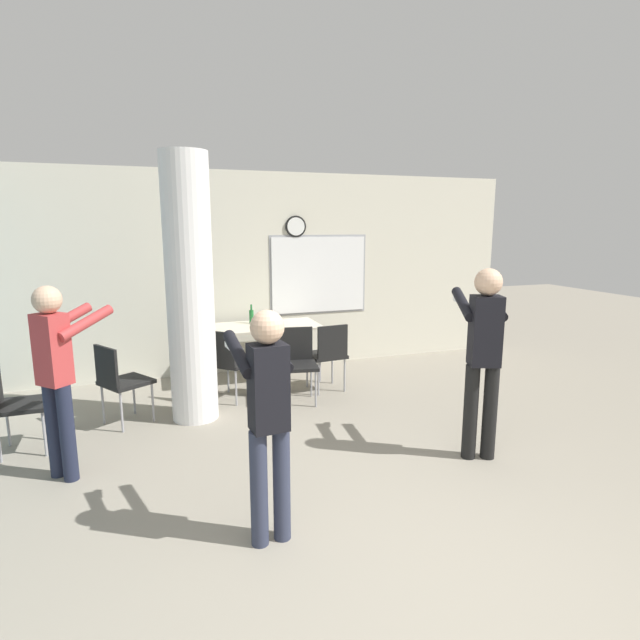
% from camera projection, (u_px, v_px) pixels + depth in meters
% --- Properties ---
extents(ground_plane, '(24.00, 24.00, 0.00)m').
position_uv_depth(ground_plane, '(454.00, 621.00, 2.66)').
color(ground_plane, gray).
extents(wall_back, '(8.00, 0.15, 2.80)m').
position_uv_depth(wall_back, '(255.00, 273.00, 7.09)').
color(wall_back, beige).
rests_on(wall_back, ground_plane).
extents(support_pillar, '(0.49, 0.49, 2.80)m').
position_uv_depth(support_pillar, '(190.00, 291.00, 5.20)').
color(support_pillar, white).
rests_on(support_pillar, ground_plane).
extents(folding_table, '(1.49, 0.77, 0.75)m').
position_uv_depth(folding_table, '(263.00, 329.00, 6.66)').
color(folding_table, beige).
rests_on(folding_table, ground_plane).
extents(bottle_on_table, '(0.06, 0.06, 0.26)m').
position_uv_depth(bottle_on_table, '(251.00, 316.00, 6.77)').
color(bottle_on_table, '#1E6B2D').
rests_on(bottle_on_table, folding_table).
extents(waste_bin, '(0.28, 0.28, 0.39)m').
position_uv_depth(waste_bin, '(262.00, 379.00, 6.18)').
color(waste_bin, gray).
rests_on(waste_bin, ground_plane).
extents(chair_table_front, '(0.51, 0.51, 0.87)m').
position_uv_depth(chair_table_front, '(297.00, 359.00, 5.90)').
color(chair_table_front, black).
rests_on(chair_table_front, ground_plane).
extents(chair_table_left, '(0.62, 0.62, 0.87)m').
position_uv_depth(chair_table_left, '(228.00, 359.00, 5.89)').
color(chair_table_left, black).
rests_on(chair_table_left, ground_plane).
extents(chair_table_right, '(0.48, 0.48, 0.87)m').
position_uv_depth(chair_table_right, '(328.00, 352.00, 6.24)').
color(chair_table_right, black).
rests_on(chair_table_right, ground_plane).
extents(chair_by_left_wall, '(0.45, 0.45, 0.87)m').
position_uv_depth(chair_by_left_wall, '(13.00, 400.00, 4.54)').
color(chair_by_left_wall, black).
rests_on(chair_by_left_wall, ground_plane).
extents(chair_near_pillar, '(0.61, 0.61, 0.87)m').
position_uv_depth(chair_near_pillar, '(120.00, 378.00, 5.17)').
color(chair_near_pillar, black).
rests_on(chair_near_pillar, ground_plane).
extents(person_watching_back, '(0.62, 0.62, 1.61)m').
position_uv_depth(person_watching_back, '(57.00, 367.00, 4.01)').
color(person_watching_back, '#1E2338').
rests_on(person_watching_back, ground_plane).
extents(person_playing_side, '(0.53, 0.71, 1.72)m').
position_uv_depth(person_playing_side, '(483.00, 349.00, 4.36)').
color(person_playing_side, black).
rests_on(person_playing_side, ground_plane).
extents(person_playing_front, '(0.38, 0.61, 1.57)m').
position_uv_depth(person_playing_front, '(267.00, 409.00, 3.18)').
color(person_playing_front, '#2D3347').
rests_on(person_playing_front, ground_plane).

